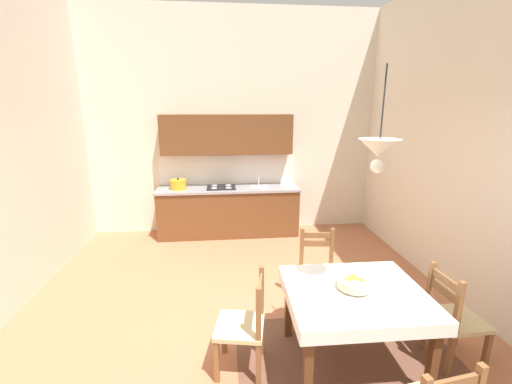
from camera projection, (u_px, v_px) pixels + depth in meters
ground_plane at (246, 337)px, 3.48m from camera, size 5.85×6.91×0.10m
wall_back at (233, 124)px, 6.05m from camera, size 5.85×0.12×4.03m
area_rug at (353, 369)px, 2.98m from camera, size 2.10×1.60×0.01m
kitchen_cabinetry at (228, 189)px, 6.01m from camera, size 2.57×0.63×2.20m
dining_table at (354, 303)px, 2.92m from camera, size 1.22×1.04×0.75m
dining_chair_tv_side at (244, 325)px, 2.90m from camera, size 0.49×0.49×0.93m
dining_chair_kitchen_side at (318, 271)px, 3.85m from camera, size 0.46×0.46×0.93m
dining_chair_window_side at (453, 319)px, 2.99m from camera, size 0.44×0.44×0.93m
fruit_bowl at (354, 283)px, 2.89m from camera, size 0.30×0.30×0.12m
pendant_lamp at (379, 149)px, 2.50m from camera, size 0.32×0.32×0.80m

